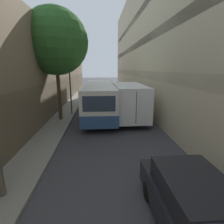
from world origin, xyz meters
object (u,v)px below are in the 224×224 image
Objects in this scene: car_hatchback at (195,208)px; panel_van at (95,89)px; street_tree_left at (55,42)px; box_truck at (127,99)px; street_lamp at (69,62)px; bus at (99,99)px.

panel_van is (-3.05, 23.67, 0.28)m from car_hatchback.
street_tree_left reaches higher than car_hatchback.
box_truck is 12.50m from panel_van.
panel_van is 12.23m from street_lamp.
bus is at bearing 101.05° from car_hatchback.
box_truck is at bearing -6.53° from street_lamp.
car_hatchback is 12.42m from bus.
bus is at bearing 1.00° from street_lamp.
street_tree_left is at bearing -151.44° from bus.
panel_van reaches higher than car_hatchback.
box_truck is at bearing 11.21° from street_tree_left.
street_tree_left is (-3.14, -1.71, 4.53)m from bus.
bus reaches higher than car_hatchback.
car_hatchback is at bearing -68.03° from street_lamp.
street_lamp is at bearing -179.00° from bus.
car_hatchback is 11.59m from box_truck.
box_truck is (2.42, -0.61, 0.06)m from bus.
street_lamp is 2.25m from street_tree_left.
panel_van is 0.69× the size of street_lamp.
street_lamp reaches higher than panel_van.
bus is 1.21× the size of box_truck.
bus is (-2.38, 12.17, 0.75)m from car_hatchback.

